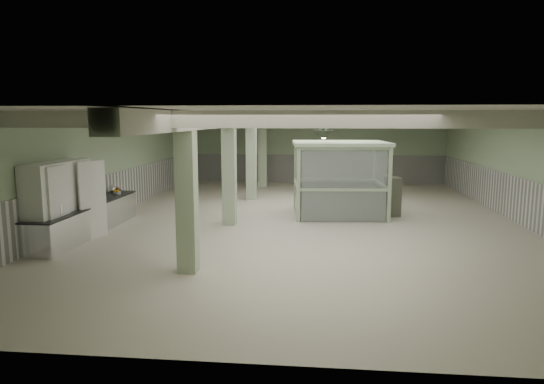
# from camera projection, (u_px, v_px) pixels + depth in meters

# --- Properties ---
(floor) EXTENTS (20.00, 20.00, 0.00)m
(floor) POSITION_uv_depth(u_px,v_px,m) (307.00, 220.00, 16.63)
(floor) COLOR beige
(floor) RESTS_ON ground
(ceiling) EXTENTS (14.00, 20.00, 0.02)m
(ceiling) POSITION_uv_depth(u_px,v_px,m) (308.00, 114.00, 16.09)
(ceiling) COLOR white
(ceiling) RESTS_ON wall_back
(wall_back) EXTENTS (14.00, 0.02, 3.60)m
(wall_back) POSITION_uv_depth(u_px,v_px,m) (313.00, 149.00, 26.19)
(wall_back) COLOR #A3BD97
(wall_back) RESTS_ON floor
(wall_front) EXTENTS (14.00, 0.02, 3.60)m
(wall_front) POSITION_uv_depth(u_px,v_px,m) (286.00, 241.00, 6.52)
(wall_front) COLOR #A3BD97
(wall_front) RESTS_ON floor
(wall_left) EXTENTS (0.02, 20.00, 3.60)m
(wall_left) POSITION_uv_depth(u_px,v_px,m) (109.00, 165.00, 17.06)
(wall_left) COLOR #A3BD97
(wall_left) RESTS_ON floor
(wall_right) EXTENTS (0.02, 20.00, 3.60)m
(wall_right) POSITION_uv_depth(u_px,v_px,m) (524.00, 170.00, 15.65)
(wall_right) COLOR #A3BD97
(wall_right) RESTS_ON floor
(wainscot_left) EXTENTS (0.05, 19.90, 1.50)m
(wainscot_left) POSITION_uv_depth(u_px,v_px,m) (111.00, 195.00, 17.21)
(wainscot_left) COLOR white
(wainscot_left) RESTS_ON floor
(wainscot_right) EXTENTS (0.05, 19.90, 1.50)m
(wainscot_right) POSITION_uv_depth(u_px,v_px,m) (521.00, 202.00, 15.81)
(wainscot_right) COLOR white
(wainscot_right) RESTS_ON floor
(wainscot_back) EXTENTS (13.90, 0.05, 1.50)m
(wainscot_back) POSITION_uv_depth(u_px,v_px,m) (313.00, 169.00, 26.32)
(wainscot_back) COLOR white
(wainscot_back) RESTS_ON floor
(girder) EXTENTS (0.45, 19.90, 0.40)m
(girder) POSITION_uv_depth(u_px,v_px,m) (234.00, 120.00, 16.37)
(girder) COLOR beige
(girder) RESTS_ON ceiling
(beam_a) EXTENTS (13.90, 0.35, 0.32)m
(beam_a) POSITION_uv_depth(u_px,v_px,m) (297.00, 119.00, 8.74)
(beam_a) COLOR beige
(beam_a) RESTS_ON ceiling
(beam_b) EXTENTS (13.90, 0.35, 0.32)m
(beam_b) POSITION_uv_depth(u_px,v_px,m) (302.00, 119.00, 11.20)
(beam_b) COLOR beige
(beam_b) RESTS_ON ceiling
(beam_c) EXTENTS (13.90, 0.35, 0.32)m
(beam_c) POSITION_uv_depth(u_px,v_px,m) (306.00, 119.00, 13.65)
(beam_c) COLOR beige
(beam_c) RESTS_ON ceiling
(beam_d) EXTENTS (13.90, 0.35, 0.32)m
(beam_d) POSITION_uv_depth(u_px,v_px,m) (308.00, 119.00, 16.11)
(beam_d) COLOR beige
(beam_d) RESTS_ON ceiling
(beam_e) EXTENTS (13.90, 0.35, 0.32)m
(beam_e) POSITION_uv_depth(u_px,v_px,m) (310.00, 119.00, 18.57)
(beam_e) COLOR beige
(beam_e) RESTS_ON ceiling
(beam_f) EXTENTS (13.90, 0.35, 0.32)m
(beam_f) POSITION_uv_depth(u_px,v_px,m) (311.00, 119.00, 21.03)
(beam_f) COLOR beige
(beam_f) RESTS_ON ceiling
(beam_g) EXTENTS (13.90, 0.35, 0.32)m
(beam_g) POSITION_uv_depth(u_px,v_px,m) (312.00, 119.00, 23.49)
(beam_g) COLOR beige
(beam_g) RESTS_ON ceiling
(column_a) EXTENTS (0.42, 0.42, 3.60)m
(column_a) POSITION_uv_depth(u_px,v_px,m) (187.00, 193.00, 10.70)
(column_a) COLOR #AEC49E
(column_a) RESTS_ON floor
(column_b) EXTENTS (0.42, 0.42, 3.60)m
(column_b) POSITION_uv_depth(u_px,v_px,m) (229.00, 170.00, 15.62)
(column_b) COLOR #AEC49E
(column_b) RESTS_ON floor
(column_c) EXTENTS (0.42, 0.42, 3.60)m
(column_c) POSITION_uv_depth(u_px,v_px,m) (251.00, 158.00, 20.54)
(column_c) COLOR #AEC49E
(column_c) RESTS_ON floor
(column_d) EXTENTS (0.42, 0.42, 3.60)m
(column_d) POSITION_uv_depth(u_px,v_px,m) (263.00, 151.00, 24.48)
(column_d) COLOR #AEC49E
(column_d) RESTS_ON floor
(pendant_front) EXTENTS (0.44, 0.44, 0.22)m
(pendant_front) POSITION_uv_depth(u_px,v_px,m) (324.00, 135.00, 11.20)
(pendant_front) COLOR #2D3C2D
(pendant_front) RESTS_ON ceiling
(pendant_mid) EXTENTS (0.44, 0.44, 0.22)m
(pendant_mid) POSITION_uv_depth(u_px,v_px,m) (323.00, 130.00, 16.61)
(pendant_mid) COLOR #2D3C2D
(pendant_mid) RESTS_ON ceiling
(pendant_back) EXTENTS (0.44, 0.44, 0.22)m
(pendant_back) POSITION_uv_depth(u_px,v_px,m) (323.00, 127.00, 21.53)
(pendant_back) COLOR #2D3C2D
(pendant_back) RESTS_ON ceiling
(prep_counter) EXTENTS (0.96, 5.52, 0.91)m
(prep_counter) POSITION_uv_depth(u_px,v_px,m) (86.00, 219.00, 14.52)
(prep_counter) COLOR silver
(prep_counter) RESTS_ON floor
(pitcher_near) EXTENTS (0.20, 0.23, 0.28)m
(pitcher_near) POSITION_uv_depth(u_px,v_px,m) (81.00, 202.00, 14.09)
(pitcher_near) COLOR silver
(pitcher_near) RESTS_ON prep_counter
(pitcher_far) EXTENTS (0.21, 0.24, 0.29)m
(pitcher_far) POSITION_uv_depth(u_px,v_px,m) (113.00, 189.00, 16.58)
(pitcher_far) COLOR silver
(pitcher_far) RESTS_ON prep_counter
(veg_colander) EXTENTS (0.40, 0.40, 0.18)m
(veg_colander) POSITION_uv_depth(u_px,v_px,m) (116.00, 190.00, 16.81)
(veg_colander) COLOR #3D3D42
(veg_colander) RESTS_ON prep_counter
(orange_bowl) EXTENTS (0.27, 0.27, 0.09)m
(orange_bowl) POSITION_uv_depth(u_px,v_px,m) (117.00, 193.00, 16.26)
(orange_bowl) COLOR #B2B2B7
(orange_bowl) RESTS_ON prep_counter
(walkin_cooler) EXTENTS (0.99, 2.60, 2.38)m
(walkin_cooler) POSITION_uv_depth(u_px,v_px,m) (60.00, 202.00, 13.18)
(walkin_cooler) COLOR white
(walkin_cooler) RESTS_ON floor
(guard_booth) EXTENTS (3.50, 3.04, 2.63)m
(guard_booth) POSITION_uv_depth(u_px,v_px,m) (339.00, 166.00, 17.18)
(guard_booth) COLOR #A5BD97
(guard_booth) RESTS_ON floor
(filing_cabinet) EXTENTS (0.59, 0.73, 1.38)m
(filing_cabinet) POSITION_uv_depth(u_px,v_px,m) (392.00, 196.00, 17.23)
(filing_cabinet) COLOR #5F6353
(filing_cabinet) RESTS_ON floor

